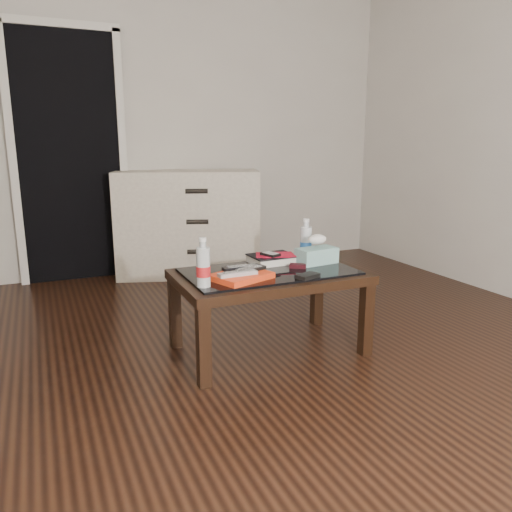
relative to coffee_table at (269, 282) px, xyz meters
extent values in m
plane|color=black|center=(-0.44, -0.44, -0.40)|extent=(5.00, 5.00, 0.00)
plane|color=beige|center=(-0.44, 2.06, 0.95)|extent=(5.00, 0.00, 5.00)
cube|color=black|center=(-0.84, 2.03, 0.60)|extent=(0.80, 0.05, 2.00)
cube|color=silver|center=(-1.26, 2.00, 0.60)|extent=(0.06, 0.04, 2.04)
cube|color=silver|center=(-0.42, 2.00, 0.60)|extent=(0.06, 0.04, 2.04)
cube|color=silver|center=(-0.84, 2.00, 1.62)|extent=(0.90, 0.04, 0.06)
cube|color=black|center=(-0.46, -0.26, -0.20)|extent=(0.06, 0.06, 0.40)
cube|color=black|center=(0.46, -0.26, -0.20)|extent=(0.06, 0.06, 0.40)
cube|color=black|center=(-0.46, 0.26, -0.20)|extent=(0.06, 0.06, 0.40)
cube|color=black|center=(0.46, 0.26, -0.20)|extent=(0.06, 0.06, 0.40)
cube|color=black|center=(0.00, 0.00, 0.03)|extent=(1.00, 0.60, 0.05)
cube|color=black|center=(0.00, 0.00, 0.06)|extent=(0.90, 0.50, 0.01)
cube|color=silver|center=(0.08, 1.79, 0.05)|extent=(1.30, 0.85, 0.90)
cylinder|color=black|center=(0.08, 1.53, -0.15)|extent=(0.18, 0.09, 0.04)
cylinder|color=black|center=(0.08, 1.53, 0.10)|extent=(0.18, 0.09, 0.04)
cylinder|color=black|center=(0.08, 1.53, 0.35)|extent=(0.18, 0.09, 0.04)
cube|color=#F23D16|center=(-0.20, -0.10, 0.08)|extent=(0.34, 0.29, 0.03)
cube|color=#A6A6AB|center=(-0.24, -0.13, 0.11)|extent=(0.20, 0.06, 0.02)
cube|color=black|center=(-0.15, -0.08, 0.11)|extent=(0.21, 0.11, 0.02)
cube|color=black|center=(-0.17, -0.03, 0.11)|extent=(0.20, 0.06, 0.02)
cube|color=black|center=(0.09, 0.15, 0.09)|extent=(0.26, 0.21, 0.05)
cube|color=red|center=(0.09, 0.14, 0.11)|extent=(0.23, 0.20, 0.01)
cube|color=black|center=(0.06, 0.12, 0.12)|extent=(0.09, 0.12, 0.02)
cube|color=black|center=(0.17, -0.01, 0.08)|extent=(0.10, 0.09, 0.02)
cube|color=black|center=(0.12, -0.22, 0.07)|extent=(0.14, 0.11, 0.02)
cylinder|color=silver|center=(-0.42, -0.15, 0.18)|extent=(0.07, 0.07, 0.24)
cylinder|color=silver|center=(0.32, 0.17, 0.18)|extent=(0.08, 0.08, 0.24)
cube|color=teal|center=(0.32, 0.04, 0.11)|extent=(0.24, 0.15, 0.09)
camera|label=1|loc=(-1.12, -2.35, 0.74)|focal=35.00mm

